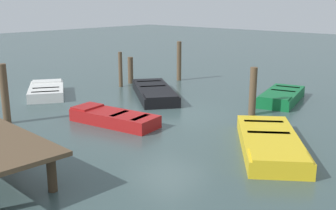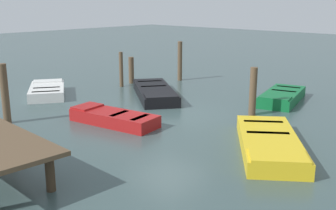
{
  "view_description": "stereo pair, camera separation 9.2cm",
  "coord_description": "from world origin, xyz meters",
  "views": [
    {
      "loc": [
        -9.34,
        10.45,
        3.94
      ],
      "look_at": [
        0.0,
        0.0,
        0.35
      ],
      "focal_mm": 43.74,
      "sensor_mm": 36.0,
      "label": 1
    },
    {
      "loc": [
        -9.41,
        10.39,
        3.94
      ],
      "look_at": [
        0.0,
        0.0,
        0.35
      ],
      "focal_mm": 43.74,
      "sensor_mm": 36.0,
      "label": 2
    }
  ],
  "objects": [
    {
      "name": "rowboat_red",
      "position": [
        0.57,
        2.04,
        0.22
      ],
      "size": [
        3.17,
        1.51,
        0.46
      ],
      "rotation": [
        0.0,
        0.0,
        0.15
      ],
      "color": "maroon",
      "rests_on": "ground_plane"
    },
    {
      "name": "mooring_piling_near_left",
      "position": [
        5.17,
        -3.04,
        0.64
      ],
      "size": [
        0.25,
        0.25,
        1.28
      ],
      "primitive_type": "cylinder",
      "color": "brown",
      "rests_on": "ground_plane"
    },
    {
      "name": "mooring_piling_near_right",
      "position": [
        4.91,
        -2.16,
        0.82
      ],
      "size": [
        0.18,
        0.18,
        1.63
      ],
      "primitive_type": "cylinder",
      "color": "brown",
      "rests_on": "ground_plane"
    },
    {
      "name": "mooring_piling_far_left",
      "position": [
        3.89,
        -5.2,
        0.98
      ],
      "size": [
        0.23,
        0.23,
        1.96
      ],
      "primitive_type": "cylinder",
      "color": "brown",
      "rests_on": "ground_plane"
    },
    {
      "name": "rowboat_white",
      "position": [
        5.83,
        1.23,
        0.22
      ],
      "size": [
        3.11,
        2.73,
        0.46
      ],
      "rotation": [
        0.0,
        0.0,
        5.69
      ],
      "color": "silver",
      "rests_on": "ground_plane"
    },
    {
      "name": "ground_plane",
      "position": [
        0.0,
        0.0,
        0.0
      ],
      "size": [
        80.0,
        80.0,
        0.0
      ],
      "primitive_type": "plane",
      "color": "#384C4C"
    },
    {
      "name": "rowboat_green",
      "position": [
        -2.11,
        -4.47,
        0.22
      ],
      "size": [
        1.99,
        3.39,
        0.46
      ],
      "rotation": [
        0.0,
        0.0,
        1.82
      ],
      "color": "#0F602D",
      "rests_on": "ground_plane"
    },
    {
      "name": "rowboat_black",
      "position": [
        2.24,
        -1.65,
        0.22
      ],
      "size": [
        4.13,
        3.61,
        0.46
      ],
      "rotation": [
        0.0,
        0.0,
        2.49
      ],
      "color": "black",
      "rests_on": "ground_plane"
    },
    {
      "name": "mooring_piling_center",
      "position": [
        -2.24,
        -1.96,
        0.85
      ],
      "size": [
        0.25,
        0.25,
        1.7
      ],
      "primitive_type": "cylinder",
      "color": "brown",
      "rests_on": "ground_plane"
    },
    {
      "name": "rowboat_yellow",
      "position": [
        -4.44,
        0.83,
        0.22
      ],
      "size": [
        3.53,
        4.07,
        0.46
      ],
      "rotation": [
        0.0,
        0.0,
        2.2
      ],
      "color": "gold",
      "rests_on": "ground_plane"
    },
    {
      "name": "mooring_piling_mid_right",
      "position": [
        3.23,
        4.34,
        0.99
      ],
      "size": [
        0.25,
        0.25,
        1.98
      ],
      "primitive_type": "cylinder",
      "color": "brown",
      "rests_on": "ground_plane"
    }
  ]
}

